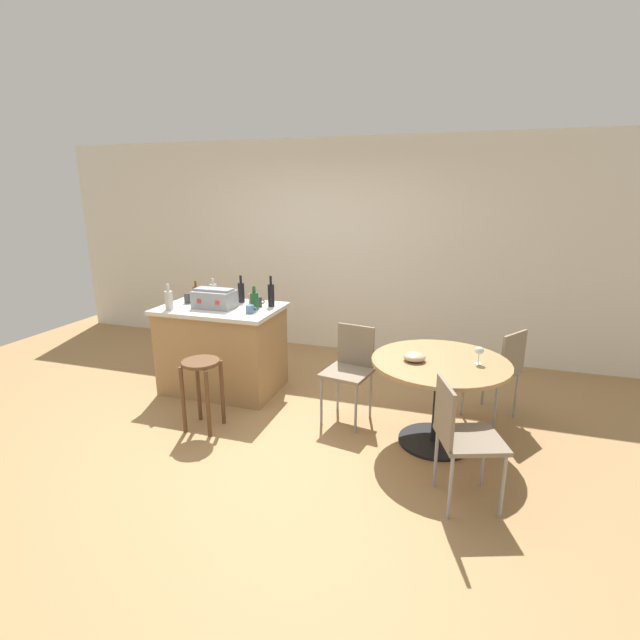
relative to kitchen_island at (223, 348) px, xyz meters
The scene contains 21 objects.
ground_plane 1.08m from the kitchen_island, 37.64° to the right, with size 8.80×8.80×0.00m, color #A37A4C.
back_wall 2.09m from the kitchen_island, 65.90° to the left, with size 8.00×0.10×2.70m, color silver.
kitchen_island is the anchor object (origin of this frame).
wooden_stool 0.87m from the kitchen_island, 72.71° to the right, with size 0.33×0.33×0.64m.
dining_table 2.30m from the kitchen_island, 11.55° to the right, with size 1.11×1.11×0.74m.
folding_chair_near 2.73m from the kitchen_island, 26.43° to the right, with size 0.51×0.51×0.87m.
folding_chair_far 2.75m from the kitchen_island, ahead, with size 0.56×0.56×0.87m.
folding_chair_left 1.47m from the kitchen_island, ahead, with size 0.47×0.47×0.87m.
toolbox 0.55m from the kitchen_island, 115.88° to the right, with size 0.41×0.26×0.20m.
bottle_0 0.78m from the kitchen_island, 19.00° to the left, with size 0.07×0.07×0.32m.
bottle_1 0.67m from the kitchen_island, ahead, with size 0.08×0.08×0.24m.
bottle_2 0.63m from the kitchen_island, 63.53° to the left, with size 0.07×0.07×0.29m.
bottle_3 0.74m from the kitchen_island, 147.31° to the right, with size 0.08×0.08×0.26m.
bottle_4 0.66m from the kitchen_island, 130.11° to the left, with size 0.08×0.08×0.23m.
bottle_5 0.68m from the kitchen_island, 156.75° to the left, with size 0.06×0.06×0.22m.
cup_0 0.64m from the kitchen_island, 17.92° to the left, with size 0.11×0.08×0.10m.
cup_1 0.66m from the kitchen_island, 19.64° to the right, with size 0.12×0.08×0.08m.
cup_2 0.61m from the kitchen_island, 42.31° to the left, with size 0.11×0.08×0.10m.
cup_3 0.65m from the kitchen_island, behind, with size 0.11×0.08×0.11m.
wine_glass 2.61m from the kitchen_island, 10.03° to the right, with size 0.07×0.07×0.14m.
serving_bowl 2.14m from the kitchen_island, 14.59° to the right, with size 0.18×0.18×0.07m, color tan.
Camera 1 is at (1.63, -3.53, 2.06)m, focal length 26.16 mm.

